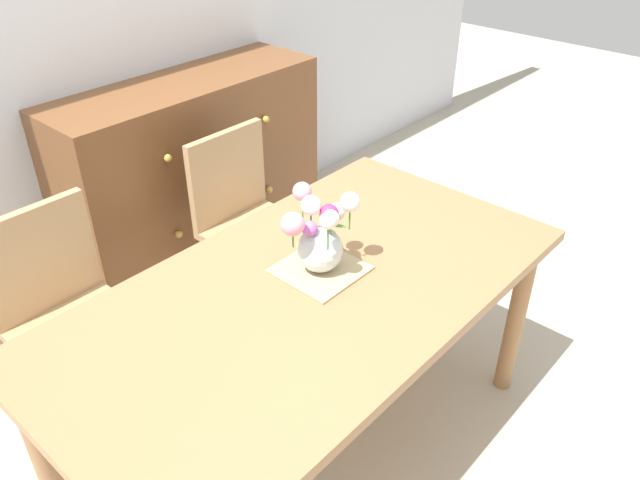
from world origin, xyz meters
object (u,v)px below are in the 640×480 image
object	(u,v)px
dining_table	(309,309)
chair_left	(65,309)
flower_vase	(320,236)
dresser	(195,175)
chair_right	(246,215)

from	to	relation	value
dining_table	chair_left	size ratio (longest dim) A/B	1.95
flower_vase	dining_table	bearing A→B (deg)	-158.71
dining_table	flower_vase	bearing A→B (deg)	21.29
chair_left	flower_vase	bearing A→B (deg)	125.26
dresser	chair_right	bearing A→B (deg)	-102.68
chair_right	dresser	size ratio (longest dim) A/B	0.64
dresser	flower_vase	xyz separation A→B (m)	(-0.47, -1.29, 0.41)
flower_vase	chair_right	bearing A→B (deg)	65.25
dining_table	dresser	bearing A→B (deg)	66.89
chair_left	flower_vase	world-z (taller)	flower_vase
chair_right	dresser	world-z (taller)	dresser
chair_left	dresser	xyz separation A→B (m)	(1.02, 0.52, -0.02)
chair_left	chair_right	distance (m)	0.90
chair_left	chair_right	xyz separation A→B (m)	(0.90, 0.00, 0.00)
dresser	flower_vase	distance (m)	1.44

